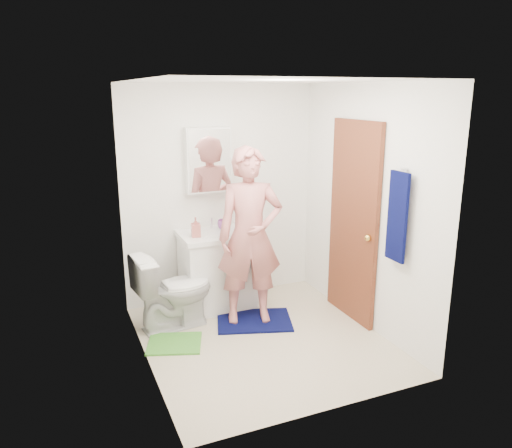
{
  "coord_description": "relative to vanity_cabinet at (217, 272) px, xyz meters",
  "views": [
    {
      "loc": [
        -1.76,
        -3.99,
        2.31
      ],
      "look_at": [
        0.03,
        0.25,
        1.09
      ],
      "focal_mm": 35.0,
      "sensor_mm": 36.0,
      "label": 1
    }
  ],
  "objects": [
    {
      "name": "door",
      "position": [
        1.22,
        -0.76,
        0.62
      ],
      "size": [
        0.05,
        0.8,
        2.05
      ],
      "primitive_type": "cube",
      "color": "brown",
      "rests_on": "ground"
    },
    {
      "name": "wall_front",
      "position": [
        0.15,
        -2.12,
        0.8
      ],
      "size": [
        2.2,
        0.02,
        2.4
      ],
      "primitive_type": "cube",
      "color": "white",
      "rests_on": "ground"
    },
    {
      "name": "mirror_panel",
      "position": [
        0.0,
        0.16,
        1.2
      ],
      "size": [
        0.46,
        0.01,
        0.66
      ],
      "primitive_type": "cube",
      "color": "white",
      "rests_on": "wall_back"
    },
    {
      "name": "bath_mat",
      "position": [
        0.22,
        -0.53,
        -0.39
      ],
      "size": [
        0.89,
        0.75,
        0.02
      ],
      "primitive_type": "cube",
      "rotation": [
        0.0,
        0.0,
        -0.31
      ],
      "color": "#060A3F",
      "rests_on": "floor"
    },
    {
      "name": "medicine_cabinet",
      "position": [
        0.0,
        0.22,
        1.2
      ],
      "size": [
        0.5,
        0.12,
        0.7
      ],
      "primitive_type": "cube",
      "color": "white",
      "rests_on": "wall_back"
    },
    {
      "name": "door_knob",
      "position": [
        1.18,
        -1.08,
        0.55
      ],
      "size": [
        0.07,
        0.07,
        0.07
      ],
      "primitive_type": "sphere",
      "color": "gold",
      "rests_on": "door"
    },
    {
      "name": "wall_back",
      "position": [
        0.15,
        0.3,
        0.8
      ],
      "size": [
        2.2,
        0.02,
        2.4
      ],
      "primitive_type": "cube",
      "color": "white",
      "rests_on": "ground"
    },
    {
      "name": "floor",
      "position": [
        0.15,
        -0.91,
        -0.41
      ],
      "size": [
        2.2,
        2.4,
        0.02
      ],
      "primitive_type": "cube",
      "color": "beige",
      "rests_on": "ground"
    },
    {
      "name": "vanity_cabinet",
      "position": [
        0.0,
        0.0,
        0.0
      ],
      "size": [
        0.75,
        0.55,
        0.8
      ],
      "primitive_type": "cube",
      "color": "white",
      "rests_on": "floor"
    },
    {
      "name": "ceiling",
      "position": [
        0.15,
        -0.91,
        2.01
      ],
      "size": [
        2.2,
        2.4,
        0.02
      ],
      "primitive_type": "cube",
      "color": "white",
      "rests_on": "ground"
    },
    {
      "name": "toilet",
      "position": [
        -0.56,
        -0.31,
        -0.01
      ],
      "size": [
        0.82,
        0.54,
        0.79
      ],
      "primitive_type": "imported",
      "rotation": [
        0.0,
        0.0,
        1.7
      ],
      "color": "white",
      "rests_on": "floor"
    },
    {
      "name": "countertop",
      "position": [
        0.0,
        0.0,
        0.43
      ],
      "size": [
        0.79,
        0.59,
        0.05
      ],
      "primitive_type": "cube",
      "color": "white",
      "rests_on": "vanity_cabinet"
    },
    {
      "name": "sink_basin",
      "position": [
        0.0,
        0.0,
        0.44
      ],
      "size": [
        0.4,
        0.4,
        0.03
      ],
      "primitive_type": "cylinder",
      "color": "white",
      "rests_on": "countertop"
    },
    {
      "name": "toothbrush_cup",
      "position": [
        0.12,
        0.09,
        0.5
      ],
      "size": [
        0.17,
        0.17,
        0.11
      ],
      "primitive_type": "imported",
      "rotation": [
        0.0,
        0.0,
        -0.28
      ],
      "color": "#93479C",
      "rests_on": "countertop"
    },
    {
      "name": "wall_right",
      "position": [
        1.26,
        -0.91,
        0.8
      ],
      "size": [
        0.02,
        2.4,
        2.4
      ],
      "primitive_type": "cube",
      "color": "white",
      "rests_on": "ground"
    },
    {
      "name": "wall_left",
      "position": [
        -0.96,
        -0.91,
        0.8
      ],
      "size": [
        0.02,
        2.4,
        2.4
      ],
      "primitive_type": "cube",
      "color": "white",
      "rests_on": "ground"
    },
    {
      "name": "towel_hook",
      "position": [
        1.22,
        -1.48,
        1.27
      ],
      "size": [
        0.06,
        0.02,
        0.02
      ],
      "primitive_type": "cylinder",
      "rotation": [
        0.0,
        1.57,
        0.0
      ],
      "color": "silver",
      "rests_on": "wall_right"
    },
    {
      "name": "soap_dispenser",
      "position": [
        -0.25,
        -0.07,
        0.55
      ],
      "size": [
        0.11,
        0.11,
        0.21
      ],
      "primitive_type": "imported",
      "rotation": [
        0.0,
        0.0,
        -0.16
      ],
      "color": "#BA5E57",
      "rests_on": "countertop"
    },
    {
      "name": "towel",
      "position": [
        1.18,
        -1.48,
        0.85
      ],
      "size": [
        0.03,
        0.24,
        0.8
      ],
      "primitive_type": "cube",
      "color": "#060A3F",
      "rests_on": "wall_right"
    },
    {
      "name": "faucet",
      "position": [
        0.0,
        0.18,
        0.51
      ],
      "size": [
        0.03,
        0.03,
        0.12
      ],
      "primitive_type": "cylinder",
      "color": "silver",
      "rests_on": "countertop"
    },
    {
      "name": "man",
      "position": [
        0.19,
        -0.49,
        0.52
      ],
      "size": [
        0.74,
        0.57,
        1.79
      ],
      "primitive_type": "imported",
      "rotation": [
        0.0,
        0.0,
        -0.25
      ],
      "color": "#C3706D",
      "rests_on": "bath_mat"
    },
    {
      "name": "green_rug",
      "position": [
        -0.66,
        -0.68,
        -0.39
      ],
      "size": [
        0.61,
        0.56,
        0.02
      ],
      "primitive_type": "cube",
      "rotation": [
        0.0,
        0.0,
        -0.34
      ],
      "color": "#51A938",
      "rests_on": "floor"
    }
  ]
}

